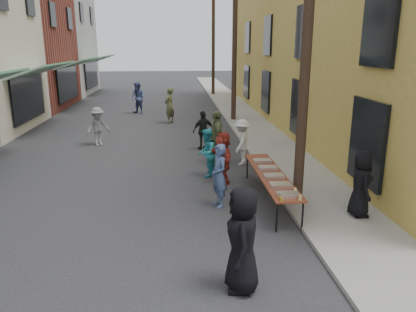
{
  "coord_description": "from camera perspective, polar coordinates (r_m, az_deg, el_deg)",
  "views": [
    {
      "loc": [
        1.16,
        -6.77,
        4.02
      ],
      "look_at": [
        1.95,
        3.11,
        1.3
      ],
      "focal_mm": 35.0,
      "sensor_mm": 36.0,
      "label": 1
    }
  ],
  "objects": [
    {
      "name": "utility_pole_far",
      "position": [
        33.91,
        0.75,
        16.15
      ],
      "size": [
        0.26,
        0.26,
        9.0
      ],
      "primitive_type": "cylinder",
      "color": "#2D2116",
      "rests_on": "ground"
    },
    {
      "name": "serving_table",
      "position": [
        10.79,
        8.83,
        -2.68
      ],
      "size": [
        0.7,
        4.0,
        0.75
      ],
      "color": "#602E17",
      "rests_on": "ground"
    },
    {
      "name": "ground",
      "position": [
        7.95,
        -12.78,
        -15.43
      ],
      "size": [
        120.0,
        120.0,
        0.0
      ],
      "primitive_type": "plane",
      "color": "#28282B",
      "rests_on": "ground"
    },
    {
      "name": "catering_tray_buns_end",
      "position": [
        11.8,
        7.63,
        -0.68
      ],
      "size": [
        0.5,
        0.33,
        0.08
      ],
      "primitive_type": "cube",
      "color": "tan",
      "rests_on": "serving_table"
    },
    {
      "name": "cup_stack",
      "position": [
        9.09,
        12.82,
        -5.73
      ],
      "size": [
        0.08,
        0.08,
        0.12
      ],
      "primitive_type": "cylinder",
      "color": "tan",
      "rests_on": "serving_table"
    },
    {
      "name": "passerby_left",
      "position": [
        17.3,
        -15.23,
        4.04
      ],
      "size": [
        1.16,
        1.1,
        1.58
      ],
      "primitive_type": "imported",
      "rotation": [
        0.0,
        0.0,
        0.69
      ],
      "color": "slate",
      "rests_on": "ground"
    },
    {
      "name": "condiment_jar_b",
      "position": [
        9.03,
        10.16,
        -5.87
      ],
      "size": [
        0.07,
        0.07,
        0.08
      ],
      "primitive_type": "cylinder",
      "color": "#A57F26",
      "rests_on": "serving_table"
    },
    {
      "name": "passerby_far",
      "position": [
        24.96,
        -9.81,
        8.04
      ],
      "size": [
        1.16,
        1.13,
        1.89
      ],
      "primitive_type": "imported",
      "rotation": [
        0.0,
        0.0,
        5.61
      ],
      "color": "#414F7F",
      "rests_on": "ground"
    },
    {
      "name": "guest_front_e",
      "position": [
        14.02,
        1.23,
        2.64
      ],
      "size": [
        0.51,
        1.12,
        1.88
      ],
      "primitive_type": "imported",
      "rotation": [
        0.0,
        0.0,
        -1.52
      ],
      "color": "#5F6E40",
      "rests_on": "ground"
    },
    {
      "name": "guest_front_d",
      "position": [
        14.0,
        4.75,
        1.96
      ],
      "size": [
        0.96,
        1.18,
        1.59
      ],
      "primitive_type": "imported",
      "rotation": [
        0.0,
        0.0,
        -1.99
      ],
      "color": "silver",
      "rests_on": "ground"
    },
    {
      "name": "building_ochre",
      "position": [
        23.04,
        21.94,
        16.73
      ],
      "size": [
        10.0,
        28.0,
        10.0
      ],
      "primitive_type": "cube",
      "color": "#AC983D",
      "rests_on": "ground"
    },
    {
      "name": "catering_tray_foil_b",
      "position": [
        9.85,
        10.17,
        -4.04
      ],
      "size": [
        0.5,
        0.33,
        0.08
      ],
      "primitive_type": "cube",
      "color": "#B2B2B7",
      "rests_on": "serving_table"
    },
    {
      "name": "catering_tray_buns",
      "position": [
        10.49,
        9.22,
        -2.78
      ],
      "size": [
        0.5,
        0.33,
        0.08
      ],
      "primitive_type": "cube",
      "color": "tan",
      "rests_on": "serving_table"
    },
    {
      "name": "guest_front_a",
      "position": [
        6.86,
        4.87,
        -11.65
      ],
      "size": [
        0.67,
        0.95,
        1.82
      ],
      "primitive_type": "imported",
      "rotation": [
        0.0,
        0.0,
        -1.67
      ],
      "color": "black",
      "rests_on": "ground"
    },
    {
      "name": "catering_tray_sausage",
      "position": [
        9.26,
        11.17,
        -5.36
      ],
      "size": [
        0.5,
        0.33,
        0.08
      ],
      "primitive_type": "cube",
      "color": "maroon",
      "rests_on": "serving_table"
    },
    {
      "name": "guest_front_c",
      "position": [
        12.67,
        -0.19,
        0.46
      ],
      "size": [
        0.78,
        0.89,
        1.53
      ],
      "primitive_type": "imported",
      "rotation": [
        0.0,
        0.0,
        -1.89
      ],
      "color": "teal",
      "rests_on": "ground"
    },
    {
      "name": "guest_front_b",
      "position": [
        10.28,
        1.57,
        -2.79
      ],
      "size": [
        0.54,
        0.68,
        1.64
      ],
      "primitive_type": "imported",
      "rotation": [
        0.0,
        0.0,
        -1.29
      ],
      "color": "#455A86",
      "rests_on": "ground"
    },
    {
      "name": "utility_pole_near",
      "position": [
        10.27,
        13.89,
        17.6
      ],
      "size": [
        0.26,
        0.26,
        9.0
      ],
      "primitive_type": "cylinder",
      "color": "#2D2116",
      "rests_on": "ground"
    },
    {
      "name": "passerby_right",
      "position": [
        21.65,
        -5.43,
        7.1
      ],
      "size": [
        0.74,
        0.82,
        1.88
      ],
      "primitive_type": "imported",
      "rotation": [
        0.0,
        0.0,
        4.17
      ],
      "color": "#4C522F",
      "rests_on": "ground"
    },
    {
      "name": "catering_tray_foil_d",
      "position": [
        11.14,
        8.38,
        -1.67
      ],
      "size": [
        0.5,
        0.33,
        0.08
      ],
      "primitive_type": "cube",
      "color": "#B2B2B7",
      "rests_on": "serving_table"
    },
    {
      "name": "condiment_jar_a",
      "position": [
        8.94,
        10.32,
        -6.1
      ],
      "size": [
        0.07,
        0.07,
        0.08
      ],
      "primitive_type": "cylinder",
      "color": "#A57F26",
      "rests_on": "serving_table"
    },
    {
      "name": "server",
      "position": [
        10.13,
        20.68,
        -3.67
      ],
      "size": [
        0.58,
        0.82,
        1.58
      ],
      "primitive_type": "imported",
      "rotation": [
        0.0,
        0.0,
        1.47
      ],
      "color": "black",
      "rests_on": "sidewalk"
    },
    {
      "name": "guest_queue_back",
      "position": [
        12.06,
        2.08,
        -0.22
      ],
      "size": [
        0.84,
        1.53,
        1.57
      ],
      "primitive_type": "imported",
      "rotation": [
        0.0,
        0.0,
        -1.3
      ],
      "color": "maroon",
      "rests_on": "ground"
    },
    {
      "name": "utility_pole_mid",
      "position": [
        22.0,
        3.78,
        16.56
      ],
      "size": [
        0.26,
        0.26,
        9.0
      ],
      "primitive_type": "cylinder",
      "color": "#2D2116",
      "rests_on": "ground"
    },
    {
      "name": "condiment_jar_c",
      "position": [
        9.12,
        10.0,
        -5.64
      ],
      "size": [
        0.07,
        0.07,
        0.08
      ],
      "primitive_type": "cylinder",
      "color": "#A57F26",
      "rests_on": "serving_table"
    },
    {
      "name": "sidewalk",
      "position": [
        22.46,
        5.35,
        5.09
      ],
      "size": [
        2.2,
        60.0,
        0.1
      ],
      "primitive_type": "cube",
      "color": "gray",
      "rests_on": "ground"
    },
    {
      "name": "passerby_mid",
      "position": [
        15.99,
        -0.65,
        3.62
      ],
      "size": [
        0.98,
        0.69,
        1.55
      ],
      "primitive_type": "imported",
      "rotation": [
        0.0,
        0.0,
        3.53
      ],
      "color": "black",
      "rests_on": "ground"
    }
  ]
}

